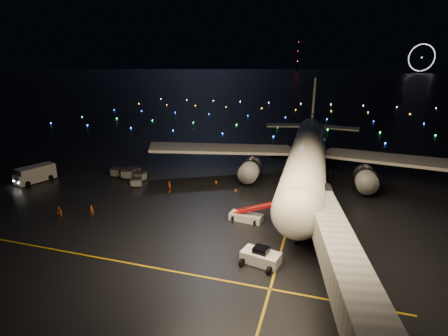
{
  "coord_description": "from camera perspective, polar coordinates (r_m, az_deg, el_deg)",
  "views": [
    {
      "loc": [
        16.22,
        -39.34,
        21.44
      ],
      "look_at": [
        0.56,
        12.0,
        5.0
      ],
      "focal_mm": 28.0,
      "sensor_mm": 36.0,
      "label": 1
    }
  ],
  "objects": [
    {
      "name": "safety_cone_1",
      "position": [
        69.5,
        3.0,
        -0.77
      ],
      "size": [
        0.4,
        0.4,
        0.44
      ],
      "primitive_type": "cone",
      "rotation": [
        0.0,
        0.0,
        0.02
      ],
      "color": "#F96000",
      "rests_on": "ground"
    },
    {
      "name": "baggage_cart_0",
      "position": [
        64.21,
        -14.12,
        -2.26
      ],
      "size": [
        2.26,
        1.99,
        1.6
      ],
      "primitive_type": "cube",
      "rotation": [
        0.0,
        0.0,
        0.43
      ],
      "color": "slate",
      "rests_on": "ground"
    },
    {
      "name": "safety_cone_2",
      "position": [
        64.28,
        -1.32,
        -2.2
      ],
      "size": [
        0.5,
        0.5,
        0.56
      ],
      "primitive_type": "cone",
      "rotation": [
        0.0,
        0.0,
        0.02
      ],
      "color": "#F96000",
      "rests_on": "ground"
    },
    {
      "name": "service_truck",
      "position": [
        73.43,
        -28.33,
        -0.82
      ],
      "size": [
        4.94,
        8.55,
        3.01
      ],
      "primitive_type": "cube",
      "rotation": [
        0.0,
        0.0,
        -0.31
      ],
      "color": "silver",
      "rests_on": "ground"
    },
    {
      "name": "ground",
      "position": [
        340.4,
        14.57,
        12.89
      ],
      "size": [
        2000.0,
        2000.0,
        0.0
      ],
      "primitive_type": "plane",
      "color": "black",
      "rests_on": "ground"
    },
    {
      "name": "baggage_cart_1",
      "position": [
        67.39,
        -13.53,
        -1.26
      ],
      "size": [
        2.14,
        1.62,
        1.69
      ],
      "primitive_type": "cube",
      "rotation": [
        0.0,
        0.0,
        -0.12
      ],
      "color": "slate",
      "rests_on": "ground"
    },
    {
      "name": "lane_cross",
      "position": [
        42.07,
        -16.73,
        -14.39
      ],
      "size": [
        60.0,
        0.25,
        0.02
      ],
      "primitive_type": "cube",
      "color": "gold",
      "rests_on": "ground"
    },
    {
      "name": "pushback_tug",
      "position": [
        39.76,
        6.05,
        -14.01
      ],
      "size": [
        4.56,
        3.05,
        1.99
      ],
      "primitive_type": "cube",
      "rotation": [
        0.0,
        0.0,
        -0.22
      ],
      "color": "silver",
      "rests_on": "ground"
    },
    {
      "name": "radio_mast",
      "position": [
        783.13,
        11.93,
        17.45
      ],
      "size": [
        1.8,
        1.8,
        64.0
      ],
      "primitive_type": "cylinder",
      "color": "black",
      "rests_on": "ground"
    },
    {
      "name": "ferris_wheel",
      "position": [
        774.77,
        29.55,
        15.26
      ],
      "size": [
        49.33,
        16.8,
        52.0
      ],
      "primitive_type": null,
      "rotation": [
        0.0,
        0.0,
        0.26
      ],
      "color": "black",
      "rests_on": "ground"
    },
    {
      "name": "safety_cone_0",
      "position": [
        60.27,
        1.91,
        -3.57
      ],
      "size": [
        0.54,
        0.54,
        0.5
      ],
      "primitive_type": "cone",
      "rotation": [
        0.0,
        0.0,
        0.28
      ],
      "color": "#F96000",
      "rests_on": "ground"
    },
    {
      "name": "baggage_cart_3",
      "position": [
        70.72,
        -17.07,
        -0.64
      ],
      "size": [
        2.24,
        1.7,
        1.77
      ],
      "primitive_type": "cube",
      "rotation": [
        0.0,
        0.0,
        0.12
      ],
      "color": "slate",
      "rests_on": "ground"
    },
    {
      "name": "crew_c",
      "position": [
        60.3,
        -8.88,
        -3.02
      ],
      "size": [
        0.93,
        1.24,
        1.96
      ],
      "primitive_type": "imported",
      "rotation": [
        0.0,
        0.0,
        -1.12
      ],
      "color": "#E15A1C",
      "rests_on": "ground"
    },
    {
      "name": "belt_loader",
      "position": [
        49.06,
        3.65,
        -6.82
      ],
      "size": [
        6.89,
        2.71,
        3.25
      ],
      "primitive_type": null,
      "rotation": [
        0.0,
        0.0,
        -0.13
      ],
      "color": "silver",
      "rests_on": "ground"
    },
    {
      "name": "crew_b",
      "position": [
        54.98,
        -25.24,
        -6.64
      ],
      "size": [
        0.91,
        0.73,
        1.78
      ],
      "primitive_type": "imported",
      "rotation": [
        0.0,
        0.0,
        -0.07
      ],
      "color": "#E15A1C",
      "rests_on": "ground"
    },
    {
      "name": "baggage_cart_4",
      "position": [
        68.97,
        -15.45,
        -0.91
      ],
      "size": [
        2.54,
        2.11,
        1.86
      ],
      "primitive_type": "cube",
      "rotation": [
        0.0,
        0.0,
        0.3
      ],
      "color": "slate",
      "rests_on": "ground"
    },
    {
      "name": "airliner",
      "position": [
        67.1,
        13.78,
        5.63
      ],
      "size": [
        63.57,
        60.59,
        17.49
      ],
      "primitive_type": null,
      "rotation": [
        0.0,
        0.0,
        0.03
      ],
      "color": "silver",
      "rests_on": "ground"
    },
    {
      "name": "safety_cone_3",
      "position": [
        77.71,
        -5.69,
        1.12
      ],
      "size": [
        0.52,
        0.52,
        0.51
      ],
      "primitive_type": "cone",
      "rotation": [
        0.0,
        0.0,
        0.17
      ],
      "color": "#F96000",
      "rests_on": "ground"
    },
    {
      "name": "lane_centre",
      "position": [
        58.56,
        11.69,
        -4.81
      ],
      "size": [
        0.25,
        80.0,
        0.02
      ],
      "primitive_type": "cube",
      "color": "gold",
      "rests_on": "ground"
    },
    {
      "name": "taxiway_lights",
      "position": [
        147.78,
        10.6,
        8.47
      ],
      "size": [
        164.0,
        92.0,
        0.36
      ],
      "primitive_type": null,
      "color": "black",
      "rests_on": "ground"
    },
    {
      "name": "crew_a",
      "position": [
        54.25,
        -20.8,
        -6.54
      ],
      "size": [
        0.64,
        0.51,
        1.55
      ],
      "primitive_type": "imported",
      "rotation": [
        0.0,
        0.0,
        0.27
      ],
      "color": "#E15A1C",
      "rests_on": "ground"
    },
    {
      "name": "baggage_cart_2",
      "position": [
        69.75,
        -14.56,
        -0.62
      ],
      "size": [
        2.42,
        1.86,
        1.89
      ],
      "primitive_type": "cube",
      "rotation": [
        0.0,
        0.0,
        0.15
      ],
      "color": "slate",
      "rests_on": "ground"
    }
  ]
}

